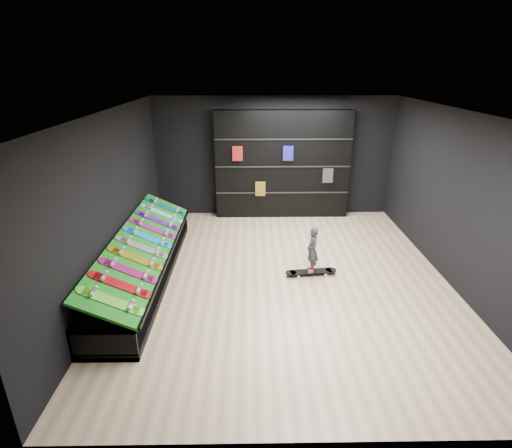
{
  "coord_description": "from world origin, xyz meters",
  "views": [
    {
      "loc": [
        -0.6,
        -6.53,
        3.71
      ],
      "look_at": [
        -0.5,
        0.2,
        1.0
      ],
      "focal_mm": 28.0,
      "sensor_mm": 36.0,
      "label": 1
    }
  ],
  "objects_px": {
    "floor_skateboard": "(311,273)",
    "child": "(312,258)",
    "display_rack": "(145,267)",
    "back_shelving": "(282,165)"
  },
  "relations": [
    {
      "from": "display_rack",
      "to": "floor_skateboard",
      "type": "relative_size",
      "value": 4.59
    },
    {
      "from": "display_rack",
      "to": "child",
      "type": "bearing_deg",
      "value": 1.48
    },
    {
      "from": "display_rack",
      "to": "child",
      "type": "distance_m",
      "value": 3.09
    },
    {
      "from": "back_shelving",
      "to": "child",
      "type": "bearing_deg",
      "value": -84.33
    },
    {
      "from": "floor_skateboard",
      "to": "back_shelving",
      "type": "bearing_deg",
      "value": 88.83
    },
    {
      "from": "floor_skateboard",
      "to": "child",
      "type": "bearing_deg",
      "value": 0.0
    },
    {
      "from": "back_shelving",
      "to": "floor_skateboard",
      "type": "bearing_deg",
      "value": -84.33
    },
    {
      "from": "display_rack",
      "to": "back_shelving",
      "type": "distance_m",
      "value": 4.46
    },
    {
      "from": "child",
      "to": "back_shelving",
      "type": "bearing_deg",
      "value": 179.56
    },
    {
      "from": "display_rack",
      "to": "back_shelving",
      "type": "xyz_separation_m",
      "value": [
        2.76,
        3.32,
        1.09
      ]
    }
  ]
}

